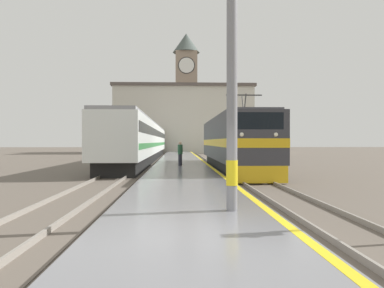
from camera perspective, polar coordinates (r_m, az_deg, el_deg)
The scene contains 10 objects.
ground_plane at distance 36.88m, azimuth -1.73°, elevation -2.77°, with size 200.00×200.00×0.00m, color #60564C.
platform at distance 31.88m, azimuth -1.65°, elevation -2.93°, with size 4.00×140.00×0.39m.
rail_track_near at distance 32.11m, azimuth 4.52°, elevation -3.19°, with size 2.83×140.00×0.16m.
rail_track_far at distance 32.08m, azimuth -8.54°, elevation -3.20°, with size 2.84×140.00×0.16m.
locomotive_train at distance 25.17m, azimuth 6.37°, elevation 0.09°, with size 2.92×15.67×4.69m.
passenger_train at distance 40.52m, azimuth -7.22°, elevation 0.49°, with size 2.92×41.41×3.92m.
catenary_mast at distance 9.32m, azimuth 6.71°, elevation 16.65°, with size 2.77×0.28×8.51m.
person_on_platform at distance 25.60m, azimuth -1.82°, elevation -1.38°, with size 0.34×0.34×1.65m.
clock_tower at distance 75.13m, azimuth -0.89°, elevation 8.46°, with size 5.27×5.27×23.51m.
station_building at distance 66.50m, azimuth -1.30°, elevation 3.72°, with size 24.17×9.68×11.78m.
Camera 1 is at (-0.31, -6.83, 2.02)m, focal length 35.00 mm.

